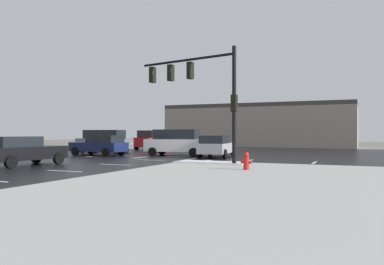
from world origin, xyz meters
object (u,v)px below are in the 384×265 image
(traffic_signal_mast, at_px, (201,85))
(sedan_navy, at_px, (100,145))
(suv_grey, at_px, (104,141))
(suv_red, at_px, (153,139))
(sedan_silver, at_px, (216,146))
(suv_white, at_px, (177,142))
(fire_hydrant, at_px, (246,161))
(sedan_black, at_px, (22,150))

(traffic_signal_mast, relative_size, sedan_navy, 1.37)
(suv_grey, bearing_deg, suv_red, 78.70)
(suv_red, distance_m, sedan_navy, 11.74)
(sedan_silver, bearing_deg, suv_white, 68.31)
(suv_red, xyz_separation_m, sedan_silver, (10.96, -10.14, -0.24))
(fire_hydrant, height_order, sedan_navy, sedan_navy)
(sedan_navy, bearing_deg, traffic_signal_mast, 158.81)
(traffic_signal_mast, bearing_deg, suv_grey, -22.09)
(fire_hydrant, height_order, suv_red, suv_red)
(sedan_silver, bearing_deg, sedan_black, 140.13)
(sedan_silver, bearing_deg, traffic_signal_mast, -173.87)
(traffic_signal_mast, relative_size, suv_white, 1.27)
(fire_hydrant, bearing_deg, sedan_black, -172.88)
(suv_grey, xyz_separation_m, suv_white, (8.00, -1.59, 0.00))
(traffic_signal_mast, xyz_separation_m, sedan_navy, (-10.52, 4.87, -3.59))
(sedan_black, relative_size, sedan_silver, 0.99)
(traffic_signal_mast, distance_m, suv_white, 9.48)
(sedan_black, distance_m, sedan_navy, 9.63)
(sedan_navy, height_order, sedan_silver, same)
(suv_white, xyz_separation_m, sedan_silver, (3.62, -0.97, -0.24))
(sedan_black, bearing_deg, fire_hydrant, -78.69)
(fire_hydrant, height_order, sedan_silver, sedan_silver)
(sedan_black, bearing_deg, sedan_silver, -28.97)
(traffic_signal_mast, xyz_separation_m, suv_white, (-5.06, 7.28, -3.36))
(fire_hydrant, distance_m, sedan_black, 12.07)
(sedan_black, distance_m, suv_grey, 14.17)
(suv_white, bearing_deg, traffic_signal_mast, -61.86)
(sedan_black, xyz_separation_m, suv_red, (-3.86, 21.01, 0.24))
(fire_hydrant, relative_size, sedan_silver, 0.17)
(fire_hydrant, height_order, suv_grey, suv_grey)
(fire_hydrant, height_order, sedan_black, sedan_black)
(traffic_signal_mast, bearing_deg, suv_red, -40.93)
(traffic_signal_mast, height_order, suv_grey, traffic_signal_mast)
(suv_red, bearing_deg, fire_hydrant, -138.88)
(suv_grey, distance_m, sedan_silver, 11.91)
(traffic_signal_mast, distance_m, sedan_navy, 12.14)
(fire_hydrant, xyz_separation_m, sedan_navy, (-13.96, 7.92, 0.32))
(sedan_black, bearing_deg, suv_red, 14.61)
(traffic_signal_mast, distance_m, suv_red, 20.87)
(sedan_navy, bearing_deg, suv_red, -77.18)
(suv_grey, bearing_deg, sedan_black, -77.65)
(suv_grey, height_order, sedan_navy, suv_grey)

